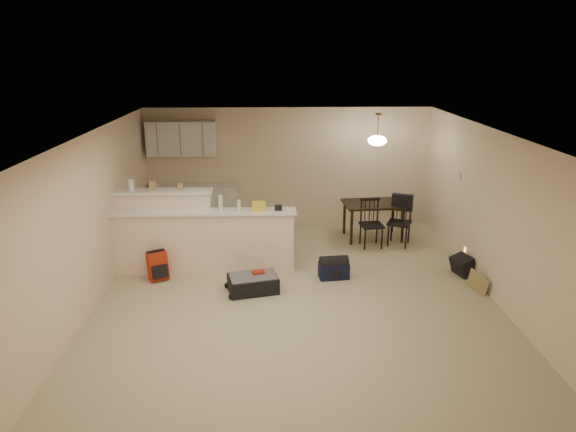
{
  "coord_description": "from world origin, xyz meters",
  "views": [
    {
      "loc": [
        -0.36,
        -7.24,
        3.63
      ],
      "look_at": [
        -0.1,
        0.7,
        1.05
      ],
      "focal_mm": 32.0,
      "sensor_mm": 36.0,
      "label": 1
    }
  ],
  "objects_px": {
    "pendant_lamp": "(377,140)",
    "suitcase": "(253,284)",
    "red_backpack": "(158,266)",
    "black_daypack": "(463,266)",
    "dining_table": "(374,207)",
    "dining_chair_far": "(399,222)",
    "navy_duffel": "(334,270)",
    "dining_chair_near": "(372,224)"
  },
  "relations": [
    {
      "from": "red_backpack",
      "to": "black_daypack",
      "type": "distance_m",
      "value": 5.1
    },
    {
      "from": "black_daypack",
      "to": "suitcase",
      "type": "bearing_deg",
      "value": 82.27
    },
    {
      "from": "dining_chair_far",
      "to": "black_daypack",
      "type": "bearing_deg",
      "value": -38.02
    },
    {
      "from": "dining_table",
      "to": "navy_duffel",
      "type": "relative_size",
      "value": 2.55
    },
    {
      "from": "dining_chair_near",
      "to": "suitcase",
      "type": "distance_m",
      "value": 2.91
    },
    {
      "from": "suitcase",
      "to": "dining_chair_far",
      "type": "bearing_deg",
      "value": 21.38
    },
    {
      "from": "dining_chair_near",
      "to": "black_daypack",
      "type": "xyz_separation_m",
      "value": [
        1.31,
        -1.35,
        -0.31
      ]
    },
    {
      "from": "suitcase",
      "to": "black_daypack",
      "type": "height_order",
      "value": "black_daypack"
    },
    {
      "from": "dining_table",
      "to": "pendant_lamp",
      "type": "bearing_deg",
      "value": 175.26
    },
    {
      "from": "dining_table",
      "to": "pendant_lamp",
      "type": "xyz_separation_m",
      "value": [
        -0.0,
        0.0,
        1.34
      ]
    },
    {
      "from": "red_backpack",
      "to": "dining_chair_near",
      "type": "bearing_deg",
      "value": -7.38
    },
    {
      "from": "pendant_lamp",
      "to": "suitcase",
      "type": "relative_size",
      "value": 0.82
    },
    {
      "from": "red_backpack",
      "to": "black_daypack",
      "type": "height_order",
      "value": "red_backpack"
    },
    {
      "from": "dining_chair_far",
      "to": "black_daypack",
      "type": "distance_m",
      "value": 1.65
    },
    {
      "from": "dining_chair_far",
      "to": "navy_duffel",
      "type": "relative_size",
      "value": 1.97
    },
    {
      "from": "dining_chair_near",
      "to": "black_daypack",
      "type": "bearing_deg",
      "value": -53.05
    },
    {
      "from": "dining_chair_far",
      "to": "dining_table",
      "type": "bearing_deg",
      "value": 160.89
    },
    {
      "from": "pendant_lamp",
      "to": "dining_chair_far",
      "type": "height_order",
      "value": "pendant_lamp"
    },
    {
      "from": "dining_chair_near",
      "to": "dining_table",
      "type": "bearing_deg",
      "value": 68.64
    },
    {
      "from": "pendant_lamp",
      "to": "black_daypack",
      "type": "xyz_separation_m",
      "value": [
        1.19,
        -1.83,
        -1.83
      ]
    },
    {
      "from": "dining_chair_near",
      "to": "black_daypack",
      "type": "relative_size",
      "value": 2.56
    },
    {
      "from": "dining_table",
      "to": "suitcase",
      "type": "height_order",
      "value": "dining_table"
    },
    {
      "from": "dining_chair_near",
      "to": "black_daypack",
      "type": "height_order",
      "value": "dining_chair_near"
    },
    {
      "from": "navy_duffel",
      "to": "black_daypack",
      "type": "distance_m",
      "value": 2.19
    },
    {
      "from": "red_backpack",
      "to": "navy_duffel",
      "type": "relative_size",
      "value": 0.95
    },
    {
      "from": "dining_table",
      "to": "dining_chair_far",
      "type": "bearing_deg",
      "value": -47.96
    },
    {
      "from": "pendant_lamp",
      "to": "red_backpack",
      "type": "relative_size",
      "value": 1.33
    },
    {
      "from": "dining_chair_far",
      "to": "navy_duffel",
      "type": "bearing_deg",
      "value": -110.17
    },
    {
      "from": "dining_chair_near",
      "to": "red_backpack",
      "type": "xyz_separation_m",
      "value": [
        -3.8,
        -1.35,
        -0.24
      ]
    },
    {
      "from": "red_backpack",
      "to": "dining_table",
      "type": "bearing_deg",
      "value": -1.91
    },
    {
      "from": "pendant_lamp",
      "to": "dining_chair_far",
      "type": "distance_m",
      "value": 1.62
    },
    {
      "from": "dining_chair_near",
      "to": "red_backpack",
      "type": "height_order",
      "value": "dining_chair_near"
    },
    {
      "from": "navy_duffel",
      "to": "pendant_lamp",
      "type": "bearing_deg",
      "value": 55.44
    },
    {
      "from": "dining_chair_near",
      "to": "navy_duffel",
      "type": "xyz_separation_m",
      "value": [
        -0.88,
        -1.4,
        -0.34
      ]
    },
    {
      "from": "pendant_lamp",
      "to": "suitcase",
      "type": "xyz_separation_m",
      "value": [
        -2.34,
        -2.33,
        -1.86
      ]
    },
    {
      "from": "red_backpack",
      "to": "black_daypack",
      "type": "bearing_deg",
      "value": -26.98
    },
    {
      "from": "pendant_lamp",
      "to": "navy_duffel",
      "type": "xyz_separation_m",
      "value": [
        -1.0,
        -1.88,
        -1.86
      ]
    },
    {
      "from": "pendant_lamp",
      "to": "dining_chair_far",
      "type": "relative_size",
      "value": 0.64
    },
    {
      "from": "dining_table",
      "to": "navy_duffel",
      "type": "bearing_deg",
      "value": -122.87
    },
    {
      "from": "dining_table",
      "to": "suitcase",
      "type": "distance_m",
      "value": 3.34
    },
    {
      "from": "dining_chair_near",
      "to": "red_backpack",
      "type": "relative_size",
      "value": 2.01
    },
    {
      "from": "suitcase",
      "to": "red_backpack",
      "type": "bearing_deg",
      "value": 148.92
    }
  ]
}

